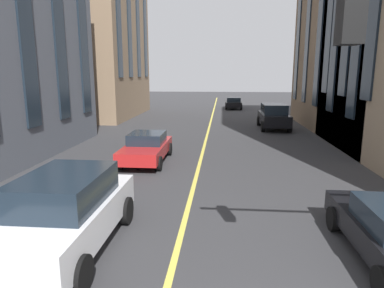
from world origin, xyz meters
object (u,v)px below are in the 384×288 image
Objects in this scene: car_white_mid at (67,211)px; car_black_parked_b at (274,116)px; car_red_far at (147,147)px; car_black_parked_a at (234,103)px.

car_white_mid and car_black_parked_b have the same top height.
car_white_mid is at bearing 158.69° from car_black_parked_b.
car_black_parked_b reaches higher than car_red_far.
car_black_parked_b is at bearing -21.31° from car_white_mid.
car_white_mid reaches higher than car_black_parked_a.
car_white_mid is 1.00× the size of car_black_parked_b.
car_black_parked_b is (19.12, -7.46, 0.00)m from car_white_mid.
car_white_mid is 20.52m from car_black_parked_b.
car_white_mid is (-8.39, 0.02, 0.27)m from car_red_far.
car_red_far is at bearing -0.14° from car_white_mid.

